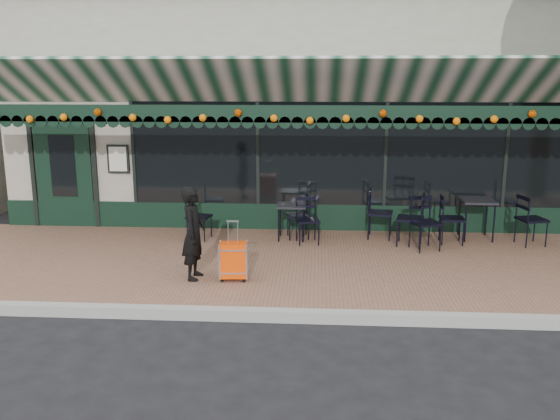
# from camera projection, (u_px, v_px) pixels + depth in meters

# --- Properties ---
(ground) EXTENTS (80.00, 80.00, 0.00)m
(ground) POSITION_uv_depth(u_px,v_px,m) (305.00, 319.00, 7.64)
(ground) COLOR black
(ground) RESTS_ON ground
(sidewalk) EXTENTS (18.00, 4.00, 0.15)m
(sidewalk) POSITION_uv_depth(u_px,v_px,m) (308.00, 265.00, 9.57)
(sidewalk) COLOR brown
(sidewalk) RESTS_ON ground
(curb) EXTENTS (18.00, 0.16, 0.15)m
(curb) POSITION_uv_depth(u_px,v_px,m) (305.00, 316.00, 7.54)
(curb) COLOR #9E9E99
(curb) RESTS_ON ground
(restaurant_building) EXTENTS (12.00, 9.60, 4.50)m
(restaurant_building) POSITION_uv_depth(u_px,v_px,m) (313.00, 108.00, 14.76)
(restaurant_building) COLOR gray
(restaurant_building) RESTS_ON ground
(woman) EXTENTS (0.35, 0.52, 1.37)m
(woman) POSITION_uv_depth(u_px,v_px,m) (194.00, 233.00, 8.58)
(woman) COLOR black
(woman) RESTS_ON sidewalk
(suitcase) EXTENTS (0.41, 0.25, 0.89)m
(suitcase) POSITION_uv_depth(u_px,v_px,m) (233.00, 261.00, 8.57)
(suitcase) COLOR #FF4608
(suitcase) RESTS_ON sidewalk
(cafe_table_a) EXTENTS (0.59, 0.59, 0.73)m
(cafe_table_a) POSITION_uv_depth(u_px,v_px,m) (477.00, 204.00, 10.70)
(cafe_table_a) COLOR black
(cafe_table_a) RESTS_ON sidewalk
(cafe_table_b) EXTENTS (0.52, 0.52, 0.64)m
(cafe_table_b) POSITION_uv_depth(u_px,v_px,m) (291.00, 208.00, 10.70)
(cafe_table_b) COLOR black
(cafe_table_b) RESTS_ON sidewalk
(chair_a_left) EXTENTS (0.56, 0.56, 0.93)m
(chair_a_left) POSITION_uv_depth(u_px,v_px,m) (410.00, 219.00, 10.33)
(chair_a_left) COLOR black
(chair_a_left) RESTS_ON sidewalk
(chair_a_right) EXTENTS (0.46, 0.46, 0.87)m
(chair_a_right) POSITION_uv_depth(u_px,v_px,m) (452.00, 219.00, 10.47)
(chair_a_right) COLOR black
(chair_a_right) RESTS_ON sidewalk
(chair_a_front) EXTENTS (0.58, 0.58, 0.92)m
(chair_a_front) POSITION_uv_depth(u_px,v_px,m) (426.00, 224.00, 10.06)
(chair_a_front) COLOR black
(chair_a_front) RESTS_ON sidewalk
(chair_a_extra) EXTENTS (0.54, 0.54, 0.90)m
(chair_a_extra) POSITION_uv_depth(u_px,v_px,m) (532.00, 220.00, 10.35)
(chair_a_extra) COLOR black
(chair_a_extra) RESTS_ON sidewalk
(chair_b_left) EXTENTS (0.47, 0.47, 0.83)m
(chair_b_left) POSITION_uv_depth(u_px,v_px,m) (298.00, 216.00, 10.81)
(chair_b_left) COLOR black
(chair_b_left) RESTS_ON sidewalk
(chair_b_right) EXTENTS (0.52, 0.52, 0.92)m
(chair_b_right) POSITION_uv_depth(u_px,v_px,m) (380.00, 213.00, 10.79)
(chair_b_right) COLOR black
(chair_b_right) RESTS_ON sidewalk
(chair_b_front) EXTENTS (0.49, 0.49, 0.83)m
(chair_b_front) POSITION_uv_depth(u_px,v_px,m) (308.00, 221.00, 10.45)
(chair_b_front) COLOR black
(chair_b_front) RESTS_ON sidewalk
(chair_solo) EXTENTS (0.48, 0.48, 0.81)m
(chair_solo) POSITION_uv_depth(u_px,v_px,m) (199.00, 217.00, 10.74)
(chair_solo) COLOR black
(chair_solo) RESTS_ON sidewalk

